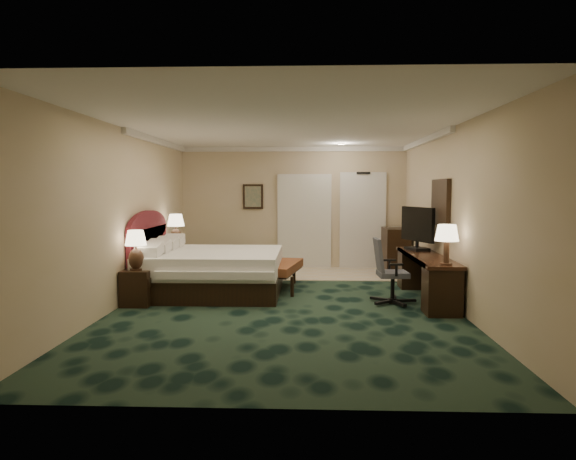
{
  "coord_description": "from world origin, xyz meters",
  "views": [
    {
      "loc": [
        0.32,
        -7.74,
        1.76
      ],
      "look_at": [
        0.0,
        0.6,
        1.1
      ],
      "focal_mm": 32.0,
      "sensor_mm": 36.0,
      "label": 1
    }
  ],
  "objects_px": {
    "tv": "(417,229)",
    "desk_chair": "(393,271)",
    "minibar": "(396,250)",
    "nightstand_far": "(179,262)",
    "lamp_near": "(136,250)",
    "bed_bench": "(282,276)",
    "desk": "(426,277)",
    "bed": "(214,272)",
    "nightstand_near": "(138,287)",
    "lamp_far": "(176,230)"
  },
  "relations": [
    {
      "from": "bed",
      "to": "minibar",
      "type": "bearing_deg",
      "value": 33.97
    },
    {
      "from": "desk_chair",
      "to": "tv",
      "type": "bearing_deg",
      "value": 56.5
    },
    {
      "from": "nightstand_near",
      "to": "minibar",
      "type": "distance_m",
      "value": 5.56
    },
    {
      "from": "lamp_near",
      "to": "minibar",
      "type": "distance_m",
      "value": 5.6
    },
    {
      "from": "nightstand_far",
      "to": "minibar",
      "type": "relative_size",
      "value": 0.69
    },
    {
      "from": "lamp_far",
      "to": "desk_chair",
      "type": "height_order",
      "value": "lamp_far"
    },
    {
      "from": "lamp_far",
      "to": "bed_bench",
      "type": "bearing_deg",
      "value": -24.84
    },
    {
      "from": "nightstand_near",
      "to": "lamp_far",
      "type": "relative_size",
      "value": 0.86
    },
    {
      "from": "desk",
      "to": "minibar",
      "type": "bearing_deg",
      "value": 90.23
    },
    {
      "from": "bed",
      "to": "desk_chair",
      "type": "relative_size",
      "value": 2.23
    },
    {
      "from": "bed_bench",
      "to": "desk_chair",
      "type": "height_order",
      "value": "desk_chair"
    },
    {
      "from": "nightstand_far",
      "to": "desk_chair",
      "type": "xyz_separation_m",
      "value": [
        3.86,
        -2.06,
        0.18
      ]
    },
    {
      "from": "bed_bench",
      "to": "minibar",
      "type": "relative_size",
      "value": 1.48
    },
    {
      "from": "lamp_near",
      "to": "desk_chair",
      "type": "height_order",
      "value": "lamp_near"
    },
    {
      "from": "bed",
      "to": "lamp_far",
      "type": "distance_m",
      "value": 1.74
    },
    {
      "from": "bed_bench",
      "to": "lamp_near",
      "type": "bearing_deg",
      "value": -137.68
    },
    {
      "from": "lamp_near",
      "to": "bed_bench",
      "type": "height_order",
      "value": "lamp_near"
    },
    {
      "from": "nightstand_near",
      "to": "tv",
      "type": "distance_m",
      "value": 4.7
    },
    {
      "from": "lamp_far",
      "to": "desk_chair",
      "type": "bearing_deg",
      "value": -27.6
    },
    {
      "from": "lamp_far",
      "to": "desk",
      "type": "xyz_separation_m",
      "value": [
        4.47,
        -1.72,
        -0.61
      ]
    },
    {
      "from": "desk",
      "to": "tv",
      "type": "relative_size",
      "value": 2.58
    },
    {
      "from": "tv",
      "to": "desk_chair",
      "type": "distance_m",
      "value": 1.27
    },
    {
      "from": "bed_bench",
      "to": "desk",
      "type": "bearing_deg",
      "value": -7.01
    },
    {
      "from": "lamp_far",
      "to": "minibar",
      "type": "xyz_separation_m",
      "value": [
        4.46,
        1.03,
        -0.5
      ]
    },
    {
      "from": "bed_bench",
      "to": "desk_chair",
      "type": "bearing_deg",
      "value": -20.29
    },
    {
      "from": "bed",
      "to": "desk_chair",
      "type": "xyz_separation_m",
      "value": [
        2.91,
        -0.72,
        0.15
      ]
    },
    {
      "from": "bed",
      "to": "desk",
      "type": "bearing_deg",
      "value": -6.78
    },
    {
      "from": "bed",
      "to": "nightstand_far",
      "type": "relative_size",
      "value": 3.46
    },
    {
      "from": "nightstand_far",
      "to": "nightstand_near",
      "type": "bearing_deg",
      "value": -91.1
    },
    {
      "from": "bed_bench",
      "to": "nightstand_near",
      "type": "bearing_deg",
      "value": -138.69
    },
    {
      "from": "lamp_far",
      "to": "desk",
      "type": "relative_size",
      "value": 0.25
    },
    {
      "from": "desk_chair",
      "to": "lamp_near",
      "type": "bearing_deg",
      "value": -179.0
    },
    {
      "from": "lamp_near",
      "to": "bed",
      "type": "bearing_deg",
      "value": 45.59
    },
    {
      "from": "lamp_far",
      "to": "nightstand_near",
      "type": "bearing_deg",
      "value": -90.27
    },
    {
      "from": "lamp_near",
      "to": "tv",
      "type": "xyz_separation_m",
      "value": [
        4.47,
        1.26,
        0.24
      ]
    },
    {
      "from": "nightstand_far",
      "to": "bed",
      "type": "bearing_deg",
      "value": -54.71
    },
    {
      "from": "lamp_far",
      "to": "desk_chair",
      "type": "xyz_separation_m",
      "value": [
        3.89,
        -2.03,
        -0.46
      ]
    },
    {
      "from": "desk_chair",
      "to": "bed_bench",
      "type": "bearing_deg",
      "value": 146.02
    },
    {
      "from": "bed_bench",
      "to": "tv",
      "type": "height_order",
      "value": "tv"
    },
    {
      "from": "nightstand_near",
      "to": "tv",
      "type": "height_order",
      "value": "tv"
    },
    {
      "from": "nightstand_near",
      "to": "lamp_near",
      "type": "height_order",
      "value": "lamp_near"
    },
    {
      "from": "tv",
      "to": "lamp_near",
      "type": "bearing_deg",
      "value": 176.04
    },
    {
      "from": "lamp_near",
      "to": "bed_bench",
      "type": "bearing_deg",
      "value": 31.83
    },
    {
      "from": "bed",
      "to": "nightstand_near",
      "type": "xyz_separation_m",
      "value": [
        -0.99,
        -0.96,
        -0.09
      ]
    },
    {
      "from": "bed",
      "to": "tv",
      "type": "bearing_deg",
      "value": 4.13
    },
    {
      "from": "nightstand_near",
      "to": "desk",
      "type": "xyz_separation_m",
      "value": [
        4.48,
        0.54,
        0.09
      ]
    },
    {
      "from": "lamp_far",
      "to": "tv",
      "type": "bearing_deg",
      "value": -13.34
    },
    {
      "from": "bed",
      "to": "minibar",
      "type": "relative_size",
      "value": 2.39
    },
    {
      "from": "minibar",
      "to": "bed_bench",
      "type": "bearing_deg",
      "value": -138.95
    },
    {
      "from": "desk_chair",
      "to": "minibar",
      "type": "bearing_deg",
      "value": 76.34
    }
  ]
}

